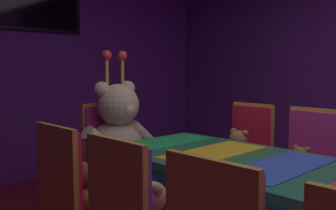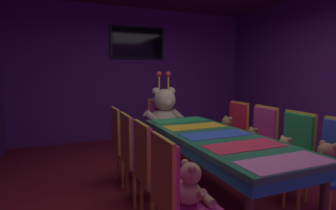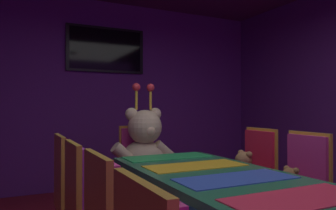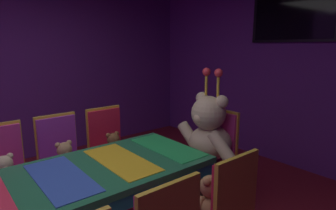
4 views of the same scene
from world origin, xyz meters
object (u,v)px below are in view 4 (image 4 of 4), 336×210
teddy_left_3 (114,147)px  teddy_right_3 (210,198)px  chair_left_3 (107,142)px  teddy_left_2 (65,158)px  chair_right_3 (226,207)px  king_teddy_bear (207,133)px  banquet_table (62,189)px  chair_left_1 (2,167)px  throne_chair (218,145)px  chair_left_2 (60,153)px  teddy_left_1 (5,174)px  wall_tv (293,16)px

teddy_left_3 → teddy_right_3: (1.43, -0.02, 0.02)m
chair_left_3 → teddy_right_3: size_ratio=2.91×
teddy_left_2 → teddy_right_3: teddy_right_3 is taller
chair_right_3 → king_teddy_bear: 1.13m
banquet_table → teddy_right_3: bearing=48.9°
chair_left_1 → throne_chair: 2.12m
teddy_left_3 → chair_right_3: size_ratio=0.30×
chair_left_2 → chair_left_3: 0.54m
banquet_table → chair_right_3: size_ratio=2.35×
teddy_right_3 → king_teddy_bear: bearing=-46.0°
chair_right_3 → teddy_left_1: bearing=33.9°
banquet_table → teddy_left_3: (-0.73, 0.82, -0.08)m
teddy_left_3 → king_teddy_bear: size_ratio=0.30×
teddy_left_3 → chair_left_1: bearing=-96.6°
chair_right_3 → king_teddy_bear: (-0.85, 0.73, 0.18)m
chair_left_1 → teddy_left_3: 1.07m
chair_left_1 → chair_left_3: (-0.02, 1.06, 0.00)m
teddy_left_2 → wall_tv: (0.72, 2.82, 1.47)m
wall_tv → banquet_table: bearing=-90.0°
banquet_table → throne_chair: size_ratio=2.35×
chair_left_3 → wall_tv: size_ratio=0.85×
chair_left_1 → wall_tv: 3.75m
teddy_left_3 → chair_right_3: bearing=-0.6°
chair_left_2 → chair_right_3: 1.79m
chair_left_1 → teddy_left_1: (0.14, -0.00, -0.01)m
banquet_table → throne_chair: bearing=90.0°
banquet_table → teddy_left_2: (-0.72, 0.28, -0.07)m
chair_right_3 → throne_chair: bearing=-46.7°
banquet_table → teddy_right_3: size_ratio=6.83×
teddy_left_1 → teddy_right_3: (1.41, 1.04, 0.01)m
chair_right_3 → king_teddy_bear: king_teddy_bear is taller
chair_right_3 → wall_tv: 2.85m
chair_right_3 → wall_tv: bearing=-69.8°
chair_left_1 → king_teddy_bear: 1.97m
chair_left_3 → chair_right_3: same height
king_teddy_bear → wall_tv: (-0.00, 1.58, 1.28)m
wall_tv → chair_right_3: bearing=-69.8°
teddy_left_1 → chair_right_3: bearing=33.9°
teddy_left_1 → chair_left_3: chair_left_3 is taller
teddy_left_2 → wall_tv: wall_tv is taller
teddy_left_2 → chair_right_3: chair_right_3 is taller
chair_left_3 → chair_left_2: bearing=-89.5°
chair_left_1 → wall_tv: size_ratio=0.85×
chair_left_3 → throne_chair: size_ratio=1.00×
banquet_table → chair_left_2: size_ratio=2.35×
chair_left_1 → chair_left_2: (-0.02, 0.53, 0.00)m
chair_left_1 → teddy_left_3: size_ratio=3.32×
teddy_right_3 → wall_tv: 2.81m
teddy_left_3 → teddy_right_3: size_ratio=0.87×
chair_left_1 → throne_chair: (0.85, 1.94, 0.00)m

